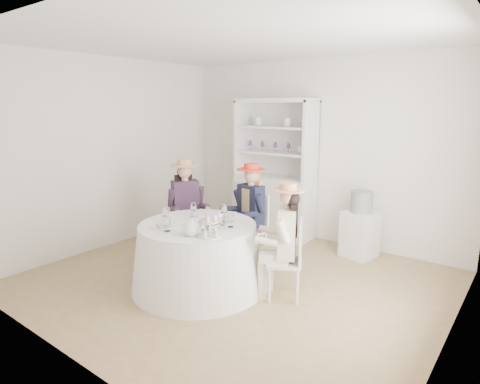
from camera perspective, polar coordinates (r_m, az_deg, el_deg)
The scene contains 23 objects.
ground at distance 4.87m, azimuth -0.73°, elevation -12.38°, with size 4.50×4.50×0.00m, color olive.
ceiling at distance 4.48m, azimuth -0.83°, elevation 20.88°, with size 4.50×4.50×0.00m, color white.
wall_back at distance 6.16m, azimuth 10.83°, elevation 5.69°, with size 4.50×4.50×0.00m, color white.
wall_front at distance 3.18m, azimuth -23.60°, elevation -1.05°, with size 4.50×4.50×0.00m, color white.
wall_left at distance 6.12m, azimuth -17.69°, elevation 5.29°, with size 4.50×4.50×0.00m, color white.
wall_right at distance 3.58m, azimuth 28.87°, elevation -0.17°, with size 4.50×4.50×0.00m, color white.
tea_table at distance 4.58m, azimuth -5.97°, elevation -9.03°, with size 1.50×1.50×0.74m.
hutch at distance 6.33m, azimuth 5.01°, elevation 0.60°, with size 1.41×0.86×2.13m.
side_table at distance 5.71m, azimuth 16.65°, elevation -5.78°, with size 0.40×0.40×0.62m, color silver.
hatbox at distance 5.59m, azimuth 16.93°, elevation -1.32°, with size 0.29×0.29×0.29m, color black.
guest_left at distance 5.39m, azimuth -7.69°, elevation -1.55°, with size 0.57×0.52×1.34m.
guest_mid at distance 5.18m, azimuth 1.40°, elevation -2.16°, with size 0.49×0.51×1.31m.
guest_right at distance 4.22m, azimuth 6.39°, elevation -6.03°, with size 0.53×0.48×1.26m.
spare_chair at distance 6.06m, azimuth 0.81°, elevation -2.42°, with size 0.46×0.46×0.92m.
teacup_a at distance 4.73m, azimuth -6.55°, elevation -3.20°, with size 0.08×0.08×0.06m, color white.
teacup_b at distance 4.61m, azimuth -3.31°, elevation -3.54°, with size 0.06×0.06×0.06m, color white.
teacup_c at distance 4.46m, azimuth -2.17°, elevation -4.08°, with size 0.08×0.08×0.06m, color white.
flower_bowl at distance 4.28m, azimuth -4.11°, elevation -4.85°, with size 0.22×0.22×0.05m, color white.
flower_arrangement at distance 4.28m, azimuth -3.81°, elevation -3.84°, with size 0.21×0.21×0.08m.
table_teapot at distance 4.06m, azimuth -6.92°, elevation -5.11°, with size 0.24×0.17×0.18m.
sandwich_plate at distance 4.38m, azimuth -10.91°, elevation -4.83°, with size 0.24×0.24×0.05m.
cupcake_stand at distance 4.01m, azimuth -4.30°, elevation -5.28°, with size 0.23×0.23×0.22m.
stemware_set at distance 4.44m, azimuth -6.09°, elevation -3.61°, with size 0.81×0.84×0.15m.
Camera 1 is at (2.73, -3.48, 2.02)m, focal length 30.00 mm.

